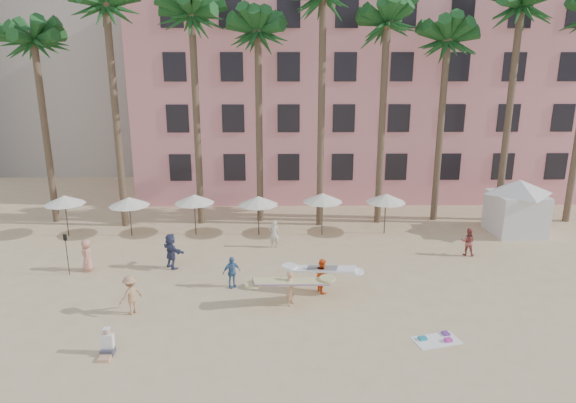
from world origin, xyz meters
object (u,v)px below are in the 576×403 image
(cabana, at_px, (517,202))
(carrier_yellow, at_px, (291,285))
(pink_hotel, at_px, (358,92))
(carrier_white, at_px, (322,274))

(cabana, bearing_deg, carrier_yellow, -146.23)
(pink_hotel, distance_m, cabana, 16.87)
(cabana, relative_size, carrier_yellow, 1.36)
(cabana, height_order, carrier_yellow, cabana)
(cabana, xyz_separation_m, carrier_yellow, (-14.50, -9.70, -1.12))
(carrier_white, bearing_deg, cabana, 32.74)
(carrier_yellow, bearing_deg, cabana, 33.77)
(carrier_white, bearing_deg, pink_hotel, 77.94)
(cabana, distance_m, carrier_white, 15.48)
(pink_hotel, xyz_separation_m, carrier_white, (-4.65, -21.76, -7.10))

